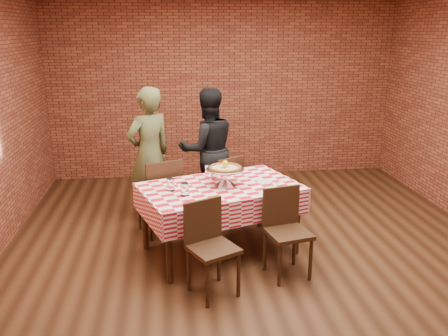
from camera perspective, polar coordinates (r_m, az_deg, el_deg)
The scene contains 19 objects.
ground at distance 5.12m, azimuth 4.07°, elevation -10.69°, with size 6.00×6.00×0.00m, color black.
back_wall at distance 7.57m, azimuth -0.02°, elevation 9.84°, with size 5.50×5.50×0.00m, color brown.
table at distance 5.06m, azimuth -0.46°, elevation -6.29°, with size 1.60×0.96×0.75m, color #392414.
tablecloth at distance 4.97m, azimuth -0.47°, elevation -3.69°, with size 1.64×1.00×0.28m, color red, non-canonical shape.
pizza_stand at distance 4.92m, azimuth 0.14°, elevation -1.11°, with size 0.41×0.41×0.18m, color silver, non-canonical shape.
pizza at distance 4.89m, azimuth 0.14°, elevation -0.05°, with size 0.35×0.35×0.03m, color beige.
lemon at distance 4.88m, azimuth 0.14°, elevation 0.48°, with size 0.06×0.06×0.08m, color yellow.
water_glass_left at distance 4.64m, azimuth -4.83°, elevation -2.61°, with size 0.08×0.08×0.13m, color white.
water_glass_right at distance 4.80m, azimuth -6.54°, elevation -2.02°, with size 0.08×0.08×0.13m, color white.
side_plate at distance 5.04m, azimuth 4.94°, elevation -1.72°, with size 0.16×0.16×0.01m, color white.
sweetener_packet_a at distance 5.05m, azimuth 6.65°, elevation -1.79°, with size 0.05×0.04×0.01m, color white.
sweetener_packet_b at distance 5.04m, azimuth 6.33°, elevation -1.82°, with size 0.05×0.04×0.01m, color white.
condiment_caddy at distance 5.15m, azimuth -1.52°, elevation -0.44°, with size 0.11×0.09×0.16m, color silver.
chair_near_left at distance 4.26m, azimuth -1.33°, elevation -10.06°, with size 0.39×0.39×0.87m, color #392414, non-canonical shape.
chair_near_right at distance 4.61m, azimuth 7.83°, elevation -8.07°, with size 0.39×0.39×0.87m, color #392414, non-canonical shape.
chair_far_left at distance 5.56m, azimuth -7.91°, elevation -3.35°, with size 0.44×0.44×0.93m, color #392414, non-canonical shape.
chair_far_right at distance 5.83m, azimuth -0.24°, elevation -2.50°, with size 0.39×0.39×0.87m, color #392414, non-canonical shape.
diner_olive at distance 5.92m, azimuth -9.12°, elevation 1.69°, with size 0.61×0.40×1.68m, color #4C532F.
diner_black at distance 6.21m, azimuth -1.98°, elevation 2.31°, with size 0.79×0.61×1.62m, color black.
Camera 1 is at (-0.90, -4.46, 2.35)m, focal length 37.43 mm.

